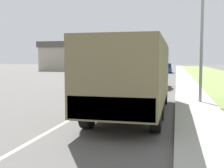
{
  "coord_description": "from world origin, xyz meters",
  "views": [
    {
      "loc": [
        3.62,
        3.17,
        2.1
      ],
      "look_at": [
        0.81,
        15.4,
        1.02
      ],
      "focal_mm": 45.0,
      "sensor_mm": 36.0,
      "label": 1
    }
  ],
  "objects_px": {
    "car_nearest_ahead": "(155,79)",
    "car_third_ahead": "(166,69)",
    "lamp_post": "(198,6)",
    "car_fourth_ahead": "(152,66)",
    "military_truck": "(134,73)",
    "car_second_ahead": "(131,72)"
  },
  "relations": [
    {
      "from": "car_nearest_ahead",
      "to": "car_second_ahead",
      "type": "distance_m",
      "value": 13.47
    },
    {
      "from": "car_fourth_ahead",
      "to": "car_nearest_ahead",
      "type": "bearing_deg",
      "value": -84.82
    },
    {
      "from": "military_truck",
      "to": "car_fourth_ahead",
      "type": "distance_m",
      "value": 50.68
    },
    {
      "from": "car_nearest_ahead",
      "to": "car_fourth_ahead",
      "type": "relative_size",
      "value": 0.81
    },
    {
      "from": "car_nearest_ahead",
      "to": "car_third_ahead",
      "type": "xyz_separation_m",
      "value": [
        -0.11,
        24.88,
        -0.0
      ]
    },
    {
      "from": "lamp_post",
      "to": "military_truck",
      "type": "bearing_deg",
      "value": -127.78
    },
    {
      "from": "car_nearest_ahead",
      "to": "car_third_ahead",
      "type": "height_order",
      "value": "car_nearest_ahead"
    },
    {
      "from": "military_truck",
      "to": "car_nearest_ahead",
      "type": "distance_m",
      "value": 10.87
    },
    {
      "from": "car_nearest_ahead",
      "to": "car_fourth_ahead",
      "type": "xyz_separation_m",
      "value": [
        -3.6,
        39.71,
        -0.01
      ]
    },
    {
      "from": "car_second_ahead",
      "to": "military_truck",
      "type": "bearing_deg",
      "value": -80.7
    },
    {
      "from": "car_fourth_ahead",
      "to": "military_truck",
      "type": "bearing_deg",
      "value": -85.97
    },
    {
      "from": "car_nearest_ahead",
      "to": "car_third_ahead",
      "type": "distance_m",
      "value": 24.88
    },
    {
      "from": "car_second_ahead",
      "to": "car_fourth_ahead",
      "type": "distance_m",
      "value": 26.82
    },
    {
      "from": "car_fourth_ahead",
      "to": "lamp_post",
      "type": "bearing_deg",
      "value": -82.66
    },
    {
      "from": "car_third_ahead",
      "to": "lamp_post",
      "type": "distance_m",
      "value": 32.79
    },
    {
      "from": "car_second_ahead",
      "to": "car_third_ahead",
      "type": "bearing_deg",
      "value": 72.38
    },
    {
      "from": "military_truck",
      "to": "lamp_post",
      "type": "distance_m",
      "value": 5.09
    },
    {
      "from": "car_nearest_ahead",
      "to": "car_fourth_ahead",
      "type": "bearing_deg",
      "value": 95.18
    },
    {
      "from": "military_truck",
      "to": "car_second_ahead",
      "type": "bearing_deg",
      "value": 99.3
    },
    {
      "from": "car_nearest_ahead",
      "to": "car_fourth_ahead",
      "type": "height_order",
      "value": "car_nearest_ahead"
    },
    {
      "from": "car_third_ahead",
      "to": "car_fourth_ahead",
      "type": "bearing_deg",
      "value": 103.24
    },
    {
      "from": "car_second_ahead",
      "to": "car_fourth_ahead",
      "type": "relative_size",
      "value": 0.87
    }
  ]
}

